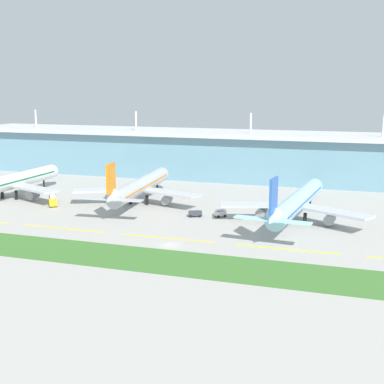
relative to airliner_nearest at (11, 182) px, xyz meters
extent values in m
plane|color=#A8A59E|center=(79.92, -38.80, -6.45)|extent=(600.00, 600.00, 0.00)
cube|color=#6693A8|center=(79.92, 70.85, 3.67)|extent=(280.00, 28.00, 20.23)
cube|color=silver|center=(79.92, 70.85, 14.68)|extent=(288.00, 34.00, 1.80)
cylinder|color=silver|center=(-32.08, 65.25, 20.08)|extent=(0.90, 0.90, 9.00)
cylinder|color=silver|center=(23.92, 65.25, 20.08)|extent=(0.90, 0.90, 9.00)
cylinder|color=silver|center=(79.92, 65.25, 20.08)|extent=(0.90, 0.90, 9.00)
cylinder|color=silver|center=(135.92, 65.25, 20.08)|extent=(0.90, 0.90, 9.00)
cylinder|color=silver|center=(0.02, 1.53, 0.05)|extent=(6.34, 53.32, 5.80)
cone|color=silver|center=(0.30, 30.16, 0.05)|extent=(5.55, 4.06, 5.51)
cube|color=#B7BABF|center=(11.97, -3.02, -1.25)|extent=(24.77, 15.49, 0.70)
cylinder|color=gray|center=(10.78, -1.56, -4.05)|extent=(3.25, 4.53, 3.20)
cylinder|color=black|center=(0.22, 21.50, -4.65)|extent=(0.70, 0.70, 3.60)
cylinder|color=black|center=(-3.21, -1.44, -4.65)|extent=(1.10, 1.10, 3.60)
cylinder|color=black|center=(3.19, -1.50, -4.65)|extent=(1.10, 1.10, 3.60)
cube|color=#146B38|center=(0.02, 1.53, 0.45)|extent=(6.32, 47.99, 0.60)
cylinder|color=#ADB2BC|center=(51.00, 8.30, 0.05)|extent=(10.37, 54.66, 5.80)
cone|color=#ADB2BC|center=(48.54, 37.38, 0.05)|extent=(5.83, 4.45, 5.51)
cone|color=#ADB2BC|center=(53.55, -21.78, 1.25)|extent=(5.47, 7.02, 5.72)
cube|color=orange|center=(53.47, -20.78, 7.70)|extent=(1.24, 6.44, 9.50)
cube|color=#ADB2BC|center=(48.03, -21.74, 1.05)|extent=(10.23, 4.03, 0.36)
cube|color=#ADB2BC|center=(58.99, -20.81, 1.05)|extent=(10.23, 4.03, 0.36)
cube|color=#B7BABF|center=(39.42, 2.88, -1.25)|extent=(24.48, 16.91, 0.70)
cylinder|color=gray|center=(40.49, 4.42, -4.05)|extent=(3.57, 4.75, 3.20)
cube|color=#B7BABF|center=(63.33, 4.90, -1.25)|extent=(24.94, 13.58, 0.70)
cylinder|color=gray|center=(62.02, 6.24, -4.05)|extent=(3.57, 4.75, 3.20)
cylinder|color=black|center=(49.28, 28.61, -4.65)|extent=(0.70, 0.70, 3.60)
cylinder|color=black|center=(48.07, 5.04, -4.65)|extent=(1.10, 1.10, 3.60)
cylinder|color=black|center=(54.45, 5.58, -4.65)|extent=(1.10, 1.10, 3.60)
cube|color=orange|center=(51.00, 8.30, 0.45)|extent=(9.95, 49.25, 0.60)
cylinder|color=#9ED1EA|center=(109.62, -1.28, 0.05)|extent=(11.20, 56.92, 5.80)
cone|color=#9ED1EA|center=(112.53, 28.90, 0.05)|extent=(5.87, 4.51, 5.51)
cone|color=#9ED1EA|center=(106.62, -32.44, 1.25)|extent=(5.54, 7.07, 5.72)
cube|color=#2D5BB7|center=(106.72, -31.45, 7.70)|extent=(1.31, 6.44, 9.50)
cube|color=#9ED1EA|center=(101.20, -31.42, 1.05)|extent=(10.26, 4.14, 0.36)
cube|color=#9ED1EA|center=(112.15, -32.47, 1.05)|extent=(10.26, 4.14, 0.36)
cube|color=#B7BABF|center=(97.25, -4.53, -1.25)|extent=(24.94, 13.34, 0.70)
cylinder|color=gray|center=(98.59, -3.21, -4.05)|extent=(3.62, 4.79, 3.20)
cube|color=#B7BABF|center=(121.14, -6.83, -1.25)|extent=(24.43, 17.11, 0.70)
cylinder|color=gray|center=(120.09, -5.28, -4.05)|extent=(3.62, 4.79, 3.20)
cylinder|color=black|center=(111.66, 19.86, -4.65)|extent=(0.70, 0.70, 3.60)
cylinder|color=black|center=(106.15, -3.96, -4.65)|extent=(1.10, 1.10, 3.60)
cylinder|color=black|center=(112.52, -4.57, -4.65)|extent=(1.10, 1.10, 3.60)
cube|color=#2D5BB7|center=(109.62, -1.28, 0.45)|extent=(10.69, 51.29, 0.60)
cube|color=yellow|center=(42.92, -32.73, -6.43)|extent=(28.00, 0.70, 0.04)
cube|color=yellow|center=(76.92, -32.73, -6.43)|extent=(28.00, 0.70, 0.04)
cube|color=yellow|center=(110.92, -32.73, -6.43)|extent=(28.00, 0.70, 0.04)
cube|color=#3D702D|center=(79.92, -52.15, -6.40)|extent=(300.00, 18.00, 0.10)
cube|color=#333842|center=(76.69, -5.91, -5.30)|extent=(4.98, 3.88, 1.40)
cylinder|color=black|center=(75.67, -7.49, -6.00)|extent=(0.97, 0.66, 0.90)
cylinder|color=black|center=(74.86, -5.49, -6.00)|extent=(0.97, 0.66, 0.90)
cylinder|color=black|center=(78.53, -6.34, -6.00)|extent=(0.97, 0.66, 0.90)
cylinder|color=black|center=(77.71, -4.33, -6.00)|extent=(0.97, 0.66, 0.90)
cube|color=silver|center=(84.82, -3.77, -5.20)|extent=(3.87, 3.76, 1.60)
cube|color=silver|center=(84.82, -3.77, -4.05)|extent=(3.60, 3.52, 0.16)
cylinder|color=black|center=(85.21, -2.32, -6.00)|extent=(0.90, 0.87, 0.90)
cylinder|color=black|center=(86.30, -3.52, -6.00)|extent=(0.90, 0.87, 0.90)
cylinder|color=black|center=(83.35, -4.03, -6.00)|extent=(0.90, 0.87, 0.90)
cylinder|color=black|center=(84.44, -5.22, -6.00)|extent=(0.90, 0.87, 0.90)
cube|color=gold|center=(22.39, -6.30, -4.70)|extent=(6.23, 7.40, 2.60)
cylinder|color=silver|center=(22.85, -6.95, -2.50)|extent=(3.92, 4.43, 2.00)
cylinder|color=black|center=(20.00, -4.88, -6.00)|extent=(0.80, 0.94, 0.90)
cylinder|color=black|center=(21.93, -3.56, -6.00)|extent=(0.80, 0.94, 0.90)
cylinder|color=black|center=(22.86, -9.03, -6.00)|extent=(0.80, 0.94, 0.90)
cylinder|color=black|center=(24.79, -7.71, -6.00)|extent=(0.80, 0.94, 0.90)
camera|label=1|loc=(128.67, -168.20, 35.86)|focal=49.28mm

